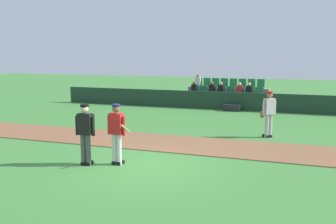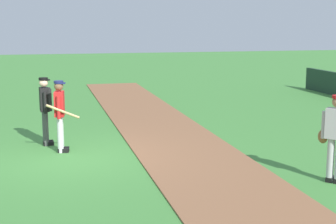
# 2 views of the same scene
# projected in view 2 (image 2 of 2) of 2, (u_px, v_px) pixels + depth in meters

# --- Properties ---
(ground_plane) EXTENTS (80.00, 80.00, 0.00)m
(ground_plane) POSITION_uv_depth(u_px,v_px,m) (70.00, 157.00, 11.91)
(ground_plane) COLOR #42843A
(infield_dirt_path) EXTENTS (28.00, 2.55, 0.03)m
(infield_dirt_path) POSITION_uv_depth(u_px,v_px,m) (185.00, 150.00, 12.57)
(infield_dirt_path) COLOR brown
(infield_dirt_path) RESTS_ON ground
(batter_red_jersey) EXTENTS (0.65, 0.79, 1.76)m
(batter_red_jersey) POSITION_uv_depth(u_px,v_px,m) (60.00, 113.00, 12.27)
(batter_red_jersey) COLOR silver
(batter_red_jersey) RESTS_ON ground
(umpire_home_plate) EXTENTS (0.59, 0.33, 1.76)m
(umpire_home_plate) POSITION_uv_depth(u_px,v_px,m) (45.00, 107.00, 12.96)
(umpire_home_plate) COLOR #4C4C4C
(umpire_home_plate) RESTS_ON ground
(runner_grey_jersey) EXTENTS (0.58, 0.49, 1.76)m
(runner_grey_jersey) POSITION_uv_depth(u_px,v_px,m) (335.00, 135.00, 9.89)
(runner_grey_jersey) COLOR #B2B2B2
(runner_grey_jersey) RESTS_ON ground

